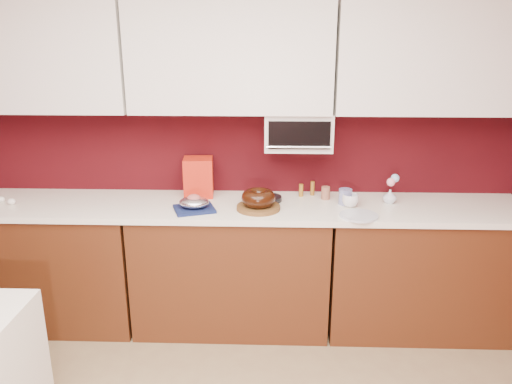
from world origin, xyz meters
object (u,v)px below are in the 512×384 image
at_px(foil_ham_nest, 194,202).
at_px(blue_jar, 345,197).
at_px(bundt_cake, 258,198).
at_px(flower_vase, 390,195).
at_px(toaster_oven, 298,131).
at_px(pandoro_box, 199,177).
at_px(coffee_mug, 350,199).

distance_m(foil_ham_nest, blue_jar, 1.01).
bearing_deg(blue_jar, bundt_cake, -167.22).
bearing_deg(flower_vase, foil_ham_nest, -171.42).
distance_m(blue_jar, flower_vase, 0.31).
xyz_separation_m(toaster_oven, bundt_cake, (-0.26, -0.26, -0.39)).
xyz_separation_m(foil_ham_nest, pandoro_box, (-0.01, 0.31, 0.08)).
relative_size(toaster_oven, blue_jar, 4.27).
bearing_deg(toaster_oven, foil_ham_nest, -156.45).
xyz_separation_m(toaster_oven, blue_jar, (0.32, -0.13, -0.42)).
distance_m(coffee_mug, blue_jar, 0.06).
distance_m(toaster_oven, blue_jar, 0.55).
bearing_deg(blue_jar, toaster_oven, 157.57).
height_order(toaster_oven, foil_ham_nest, toaster_oven).
relative_size(foil_ham_nest, blue_jar, 1.85).
bearing_deg(toaster_oven, flower_vase, -8.93).
distance_m(foil_ham_nest, coffee_mug, 1.03).
relative_size(foil_ham_nest, pandoro_box, 0.71).
xyz_separation_m(pandoro_box, coffee_mug, (1.04, -0.20, -0.09)).
xyz_separation_m(bundt_cake, blue_jar, (0.58, 0.13, -0.03)).
bearing_deg(pandoro_box, flower_vase, -10.27).
bearing_deg(coffee_mug, toaster_oven, 151.89).
bearing_deg(bundt_cake, flower_vase, 10.58).
xyz_separation_m(bundt_cake, foil_ham_nest, (-0.42, -0.03, -0.03)).
relative_size(toaster_oven, coffee_mug, 4.34).
xyz_separation_m(foil_ham_nest, blue_jar, (1.00, 0.16, -0.00)).
height_order(toaster_oven, coffee_mug, toaster_oven).
bearing_deg(coffee_mug, pandoro_box, 168.91).
bearing_deg(flower_vase, blue_jar, -173.68).
xyz_separation_m(toaster_oven, pandoro_box, (-0.69, 0.02, -0.34)).
bearing_deg(coffee_mug, flower_vase, 17.39).
bearing_deg(toaster_oven, blue_jar, -22.43).
height_order(toaster_oven, blue_jar, toaster_oven).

